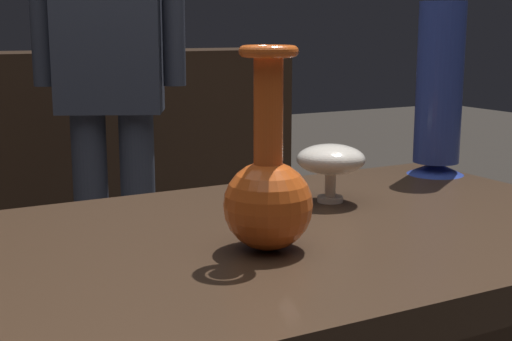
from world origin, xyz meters
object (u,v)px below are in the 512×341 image
Objects in this scene: vase_left_accent at (439,93)px; visitor_center_back at (109,59)px; shelf_vase_right at (110,35)px; vase_tall_behind at (331,161)px; vase_centerpiece at (269,189)px.

vase_left_accent is 0.20× the size of visitor_center_back.
vase_tall_behind is at bearing -97.96° from shelf_vase_right.
vase_left_accent is 1.17m from visitor_center_back.
vase_left_accent reaches higher than shelf_vase_right.
vase_left_accent reaches higher than vase_centerpiece.
vase_centerpiece is 2.37m from shelf_vase_right.
vase_centerpiece is 0.16× the size of visitor_center_back.
shelf_vase_right is (0.30, 2.13, 0.19)m from vase_tall_behind.
vase_left_accent is at bearing 26.95° from vase_centerpiece.
vase_left_accent is 2.03m from shelf_vase_right.
vase_centerpiece is 0.29m from vase_tall_behind.
vase_left_accent is (0.32, 0.09, 0.09)m from vase_tall_behind.
shelf_vase_right is at bearing 77.31° from vase_centerpiece.
vase_left_accent is at bearing 131.50° from visitor_center_back.
shelf_vase_right is at bearing -81.53° from visitor_center_back.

